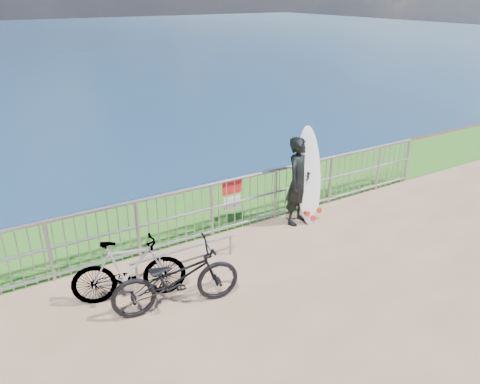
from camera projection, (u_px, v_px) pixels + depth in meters
grass_strip at (209, 209)px, 10.36m from camera, size 120.00×120.00×0.00m
railing at (235, 203)px, 9.28m from camera, size 10.06×0.10×1.13m
surfer at (298, 181)px, 9.45m from camera, size 0.79×0.67×1.84m
surfboard at (309, 180)px, 9.48m from camera, size 0.62×0.58×2.03m
bicycle_near at (176, 278)px, 6.98m from camera, size 2.04×1.01×1.03m
bicycle_far at (129, 270)px, 7.18m from camera, size 1.82×0.97×1.05m
bike_rack at (186, 251)px, 8.05m from camera, size 1.99×0.05×0.41m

